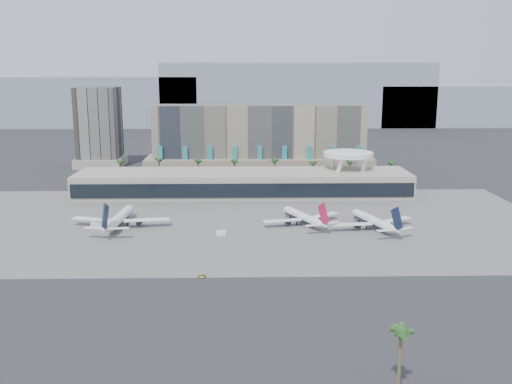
{
  "coord_description": "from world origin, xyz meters",
  "views": [
    {
      "loc": [
        0.62,
        -177.99,
        63.72
      ],
      "look_at": [
        5.18,
        40.0,
        16.44
      ],
      "focal_mm": 40.0,
      "sensor_mm": 36.0,
      "label": 1
    }
  ],
  "objects_px": {
    "airliner_centre": "(303,217)",
    "service_vehicle_a": "(97,225)",
    "taxiway_sign": "(202,277)",
    "airliner_left": "(119,219)",
    "service_vehicle_b": "(221,233)",
    "airliner_right": "(374,221)"
  },
  "relations": [
    {
      "from": "airliner_left",
      "to": "airliner_centre",
      "type": "xyz_separation_m",
      "value": [
        75.95,
        2.59,
        -0.48
      ]
    },
    {
      "from": "airliner_left",
      "to": "taxiway_sign",
      "type": "distance_m",
      "value": 70.41
    },
    {
      "from": "service_vehicle_a",
      "to": "service_vehicle_b",
      "type": "relative_size",
      "value": 1.35
    },
    {
      "from": "airliner_right",
      "to": "service_vehicle_b",
      "type": "distance_m",
      "value": 62.19
    },
    {
      "from": "service_vehicle_a",
      "to": "airliner_left",
      "type": "bearing_deg",
      "value": 7.88
    },
    {
      "from": "airliner_centre",
      "to": "airliner_right",
      "type": "height_order",
      "value": "airliner_right"
    },
    {
      "from": "taxiway_sign",
      "to": "airliner_left",
      "type": "bearing_deg",
      "value": 106.62
    },
    {
      "from": "taxiway_sign",
      "to": "service_vehicle_b",
      "type": "bearing_deg",
      "value": 68.88
    },
    {
      "from": "airliner_left",
      "to": "taxiway_sign",
      "type": "xyz_separation_m",
      "value": [
        38.06,
        -59.15,
        -3.19
      ]
    },
    {
      "from": "airliner_left",
      "to": "taxiway_sign",
      "type": "bearing_deg",
      "value": -53.36
    },
    {
      "from": "airliner_centre",
      "to": "taxiway_sign",
      "type": "relative_size",
      "value": 15.8
    },
    {
      "from": "airliner_centre",
      "to": "taxiway_sign",
      "type": "height_order",
      "value": "airliner_centre"
    },
    {
      "from": "airliner_centre",
      "to": "service_vehicle_a",
      "type": "bearing_deg",
      "value": 158.12
    },
    {
      "from": "service_vehicle_b",
      "to": "airliner_centre",
      "type": "bearing_deg",
      "value": 2.93
    },
    {
      "from": "airliner_left",
      "to": "airliner_right",
      "type": "height_order",
      "value": "airliner_left"
    },
    {
      "from": "airliner_left",
      "to": "service_vehicle_a",
      "type": "relative_size",
      "value": 8.79
    },
    {
      "from": "airliner_left",
      "to": "airliner_centre",
      "type": "distance_m",
      "value": 76.0
    },
    {
      "from": "airliner_centre",
      "to": "service_vehicle_a",
      "type": "relative_size",
      "value": 7.12
    },
    {
      "from": "taxiway_sign",
      "to": "airliner_centre",
      "type": "bearing_deg",
      "value": 42.32
    },
    {
      "from": "airliner_centre",
      "to": "service_vehicle_a",
      "type": "distance_m",
      "value": 84.89
    },
    {
      "from": "airliner_left",
      "to": "service_vehicle_b",
      "type": "distance_m",
      "value": 43.97
    },
    {
      "from": "service_vehicle_a",
      "to": "airliner_centre",
      "type": "bearing_deg",
      "value": 1.87
    }
  ]
}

